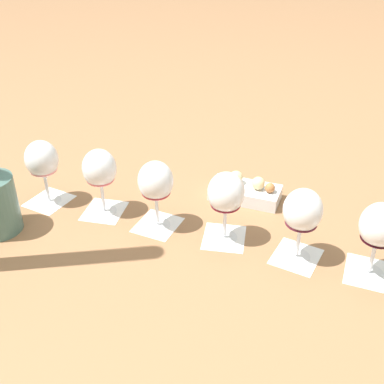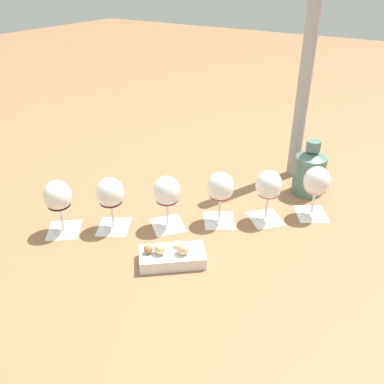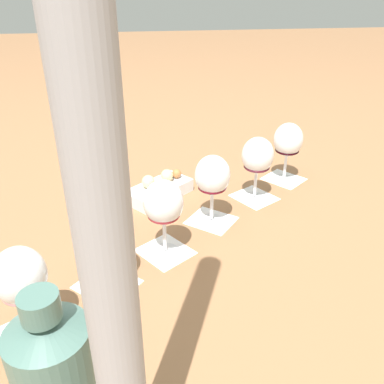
{
  "view_description": "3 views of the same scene",
  "coord_description": "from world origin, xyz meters",
  "px_view_note": "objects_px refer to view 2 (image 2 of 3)",
  "views": [
    {
      "loc": [
        -0.46,
        -0.79,
        0.67
      ],
      "look_at": [
        -0.0,
        0.0,
        0.11
      ],
      "focal_mm": 45.0,
      "sensor_mm": 36.0,
      "label": 1
    },
    {
      "loc": [
        0.9,
        0.58,
        0.72
      ],
      "look_at": [
        -0.0,
        0.0,
        0.11
      ],
      "focal_mm": 38.0,
      "sensor_mm": 36.0,
      "label": 2
    },
    {
      "loc": [
        -0.77,
        0.12,
        0.53
      ],
      "look_at": [
        -0.0,
        0.0,
        0.11
      ],
      "focal_mm": 38.0,
      "sensor_mm": 36.0,
      "label": 3
    }
  ],
  "objects_px": {
    "wine_glass_3": "(167,193)",
    "wine_glass_5": "(58,198)",
    "wine_glass_4": "(110,195)",
    "wine_glass_2": "(220,189)",
    "snack_dish": "(172,256)",
    "wine_glass_0": "(316,183)",
    "umbrella_pole": "(307,63)",
    "ceramic_vase": "(310,171)",
    "wine_glass_1": "(269,187)"
  },
  "relations": [
    {
      "from": "wine_glass_1",
      "to": "wine_glass_3",
      "type": "height_order",
      "value": "same"
    },
    {
      "from": "wine_glass_0",
      "to": "wine_glass_3",
      "type": "xyz_separation_m",
      "value": [
        0.3,
        -0.36,
        0.0
      ]
    },
    {
      "from": "wine_glass_2",
      "to": "snack_dish",
      "type": "distance_m",
      "value": 0.27
    },
    {
      "from": "wine_glass_1",
      "to": "umbrella_pole",
      "type": "bearing_deg",
      "value": -173.2
    },
    {
      "from": "wine_glass_4",
      "to": "snack_dish",
      "type": "distance_m",
      "value": 0.27
    },
    {
      "from": "wine_glass_4",
      "to": "ceramic_vase",
      "type": "distance_m",
      "value": 0.69
    },
    {
      "from": "wine_glass_5",
      "to": "wine_glass_0",
      "type": "bearing_deg",
      "value": 129.14
    },
    {
      "from": "umbrella_pole",
      "to": "wine_glass_1",
      "type": "bearing_deg",
      "value": 6.8
    },
    {
      "from": "ceramic_vase",
      "to": "wine_glass_5",
      "type": "bearing_deg",
      "value": -40.91
    },
    {
      "from": "wine_glass_5",
      "to": "ceramic_vase",
      "type": "distance_m",
      "value": 0.84
    },
    {
      "from": "snack_dish",
      "to": "wine_glass_1",
      "type": "bearing_deg",
      "value": 159.34
    },
    {
      "from": "wine_glass_5",
      "to": "wine_glass_2",
      "type": "bearing_deg",
      "value": 128.92
    },
    {
      "from": "wine_glass_0",
      "to": "wine_glass_4",
      "type": "bearing_deg",
      "value": -50.89
    },
    {
      "from": "wine_glass_2",
      "to": "snack_dish",
      "type": "height_order",
      "value": "wine_glass_2"
    },
    {
      "from": "wine_glass_2",
      "to": "ceramic_vase",
      "type": "relative_size",
      "value": 0.85
    },
    {
      "from": "wine_glass_4",
      "to": "wine_glass_3",
      "type": "bearing_deg",
      "value": 125.73
    },
    {
      "from": "wine_glass_0",
      "to": "wine_glass_2",
      "type": "height_order",
      "value": "same"
    },
    {
      "from": "wine_glass_3",
      "to": "snack_dish",
      "type": "xyz_separation_m",
      "value": [
        0.14,
        0.11,
        -0.09
      ]
    },
    {
      "from": "wine_glass_0",
      "to": "wine_glass_1",
      "type": "height_order",
      "value": "same"
    },
    {
      "from": "wine_glass_0",
      "to": "wine_glass_5",
      "type": "height_order",
      "value": "same"
    },
    {
      "from": "wine_glass_0",
      "to": "snack_dish",
      "type": "bearing_deg",
      "value": -28.69
    },
    {
      "from": "wine_glass_2",
      "to": "wine_glass_5",
      "type": "height_order",
      "value": "same"
    },
    {
      "from": "wine_glass_3",
      "to": "wine_glass_0",
      "type": "bearing_deg",
      "value": 130.31
    },
    {
      "from": "wine_glass_3",
      "to": "umbrella_pole",
      "type": "xyz_separation_m",
      "value": [
        -0.56,
        0.2,
        0.31
      ]
    },
    {
      "from": "wine_glass_5",
      "to": "snack_dish",
      "type": "xyz_separation_m",
      "value": [
        -0.05,
        0.37,
        -0.09
      ]
    },
    {
      "from": "wine_glass_1",
      "to": "wine_glass_5",
      "type": "relative_size",
      "value": 1.0
    },
    {
      "from": "wine_glass_3",
      "to": "wine_glass_5",
      "type": "distance_m",
      "value": 0.32
    },
    {
      "from": "wine_glass_2",
      "to": "ceramic_vase",
      "type": "xyz_separation_m",
      "value": [
        -0.33,
        0.17,
        -0.03
      ]
    },
    {
      "from": "wine_glass_0",
      "to": "wine_glass_3",
      "type": "bearing_deg",
      "value": -49.69
    },
    {
      "from": "wine_glass_0",
      "to": "umbrella_pole",
      "type": "bearing_deg",
      "value": -147.93
    },
    {
      "from": "wine_glass_0",
      "to": "wine_glass_3",
      "type": "distance_m",
      "value": 0.47
    },
    {
      "from": "wine_glass_0",
      "to": "wine_glass_2",
      "type": "xyz_separation_m",
      "value": [
        0.19,
        -0.24,
        0.0
      ]
    },
    {
      "from": "wine_glass_0",
      "to": "snack_dish",
      "type": "xyz_separation_m",
      "value": [
        0.45,
        -0.24,
        -0.09
      ]
    },
    {
      "from": "wine_glass_4",
      "to": "ceramic_vase",
      "type": "xyz_separation_m",
      "value": [
        -0.54,
        0.43,
        -0.03
      ]
    },
    {
      "from": "wine_glass_3",
      "to": "umbrella_pole",
      "type": "height_order",
      "value": "umbrella_pole"
    },
    {
      "from": "umbrella_pole",
      "to": "wine_glass_4",
      "type": "bearing_deg",
      "value": -27.17
    },
    {
      "from": "wine_glass_0",
      "to": "ceramic_vase",
      "type": "bearing_deg",
      "value": -155.28
    },
    {
      "from": "wine_glass_1",
      "to": "snack_dish",
      "type": "distance_m",
      "value": 0.38
    },
    {
      "from": "wine_glass_2",
      "to": "wine_glass_4",
      "type": "bearing_deg",
      "value": -51.23
    },
    {
      "from": "wine_glass_3",
      "to": "snack_dish",
      "type": "bearing_deg",
      "value": 38.89
    },
    {
      "from": "wine_glass_1",
      "to": "ceramic_vase",
      "type": "bearing_deg",
      "value": 167.6
    },
    {
      "from": "wine_glass_4",
      "to": "snack_dish",
      "type": "height_order",
      "value": "wine_glass_4"
    },
    {
      "from": "wine_glass_4",
      "to": "wine_glass_2",
      "type": "bearing_deg",
      "value": 128.77
    },
    {
      "from": "wine_glass_0",
      "to": "wine_glass_1",
      "type": "relative_size",
      "value": 1.0
    },
    {
      "from": "wine_glass_1",
      "to": "wine_glass_2",
      "type": "height_order",
      "value": "same"
    },
    {
      "from": "wine_glass_2",
      "to": "wine_glass_0",
      "type": "bearing_deg",
      "value": 129.47
    },
    {
      "from": "wine_glass_1",
      "to": "ceramic_vase",
      "type": "xyz_separation_m",
      "value": [
        -0.24,
        0.05,
        -0.03
      ]
    },
    {
      "from": "wine_glass_5",
      "to": "snack_dish",
      "type": "distance_m",
      "value": 0.38
    },
    {
      "from": "wine_glass_3",
      "to": "wine_glass_5",
      "type": "relative_size",
      "value": 1.0
    },
    {
      "from": "wine_glass_3",
      "to": "wine_glass_5",
      "type": "height_order",
      "value": "same"
    }
  ]
}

